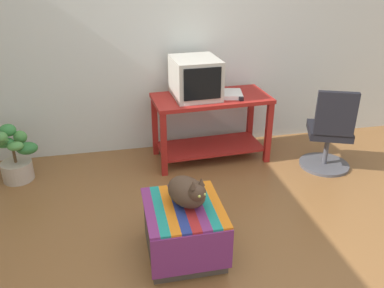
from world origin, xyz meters
The scene contains 11 objects.
ground_plane centered at (0.00, 0.00, 0.00)m, with size 14.00×14.00×0.00m, color brown.
back_wall centered at (0.00, 2.05, 1.30)m, with size 8.00×0.10×2.60m, color silver.
desk centered at (0.39, 1.60, 0.48)m, with size 1.25×0.64×0.72m.
tv_monitor centered at (0.22, 1.63, 0.91)m, with size 0.48×0.55×0.40m.
keyboard centered at (0.24, 1.46, 0.73)m, with size 0.40×0.15×0.02m, color beige.
book centered at (0.60, 1.57, 0.74)m, with size 0.20×0.28×0.04m, color white.
ottoman_with_blanket centered at (-0.20, 0.11, 0.21)m, with size 0.56×0.64×0.42m.
cat centered at (-0.16, 0.13, 0.53)m, with size 0.35×0.44×0.26m.
potted_plant centered at (-1.62, 1.53, 0.26)m, with size 0.45×0.32×0.58m.
office_chair centered at (1.52, 1.10, 0.39)m, with size 0.55×0.55×0.89m.
stapler centered at (0.64, 1.44, 0.74)m, with size 0.04×0.11×0.04m, color black.
Camera 1 is at (-0.64, -2.24, 2.06)m, focal length 37.21 mm.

